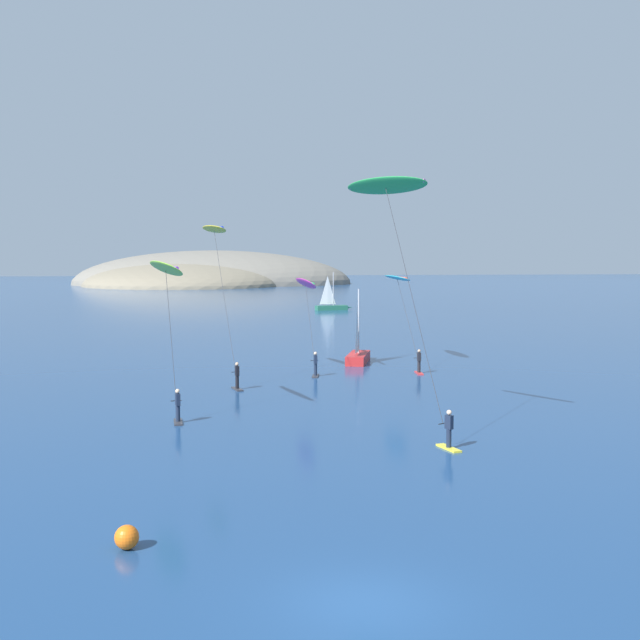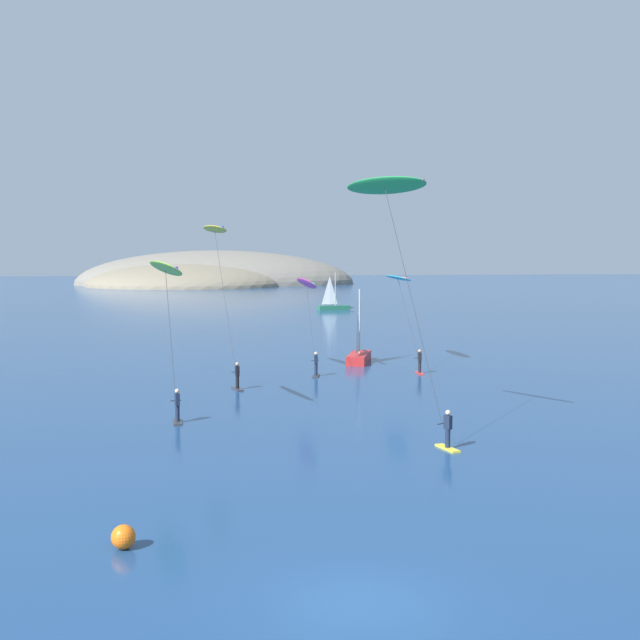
% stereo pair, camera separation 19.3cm
% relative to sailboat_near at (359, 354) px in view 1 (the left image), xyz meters
% --- Properties ---
extents(ground_plane, '(600.00, 600.00, 0.00)m').
position_rel_sailboat_near_xyz_m(ground_plane, '(-7.56, -42.85, -0.64)').
color(ground_plane, navy).
extents(headland_island, '(77.91, 60.29, 18.97)m').
position_rel_sailboat_near_xyz_m(headland_island, '(-14.16, 163.21, -0.64)').
color(headland_island, '#7A705B').
rests_on(headland_island, ground).
extents(sailboat_near, '(2.74, 5.92, 5.70)m').
position_rel_sailboat_near_xyz_m(sailboat_near, '(0.00, 0.00, 0.00)').
color(sailboat_near, '#B22323').
rests_on(sailboat_near, ground).
extents(sailboat_far, '(5.97, 2.33, 5.70)m').
position_rel_sailboat_near_xyz_m(sailboat_far, '(6.57, 57.95, 0.00)').
color(sailboat_far, '#23664C').
rests_on(sailboat_far, ground).
extents(kitesurfer_cyan, '(1.71, 9.26, 6.85)m').
position_rel_sailboat_near_xyz_m(kitesurfer_cyan, '(2.90, -1.14, 5.46)').
color(kitesurfer_cyan, red).
rests_on(kitesurfer_cyan, ground).
extents(kitesurfer_magenta, '(1.51, 7.14, 6.74)m').
position_rel_sailboat_near_xyz_m(kitesurfer_magenta, '(-4.52, -3.83, 5.17)').
color(kitesurfer_magenta, '#2D2D33').
rests_on(kitesurfer_magenta, ground).
extents(kitesurfer_yellow, '(2.86, 8.09, 10.38)m').
position_rel_sailboat_near_xyz_m(kitesurfer_yellow, '(-10.93, -7.21, 8.42)').
color(kitesurfer_yellow, '#2D2D33').
rests_on(kitesurfer_yellow, ground).
extents(kitesurfer_green, '(4.33, 6.86, 11.96)m').
position_rel_sailboat_near_xyz_m(kitesurfer_green, '(-3.02, -24.93, 9.92)').
color(kitesurfer_green, yellow).
rests_on(kitesurfer_green, ground).
extents(kitesurfer_lime, '(2.78, 5.96, 8.13)m').
position_rel_sailboat_near_xyz_m(kitesurfer_lime, '(-13.52, -19.05, 6.51)').
color(kitesurfer_lime, '#2D2D33').
rests_on(kitesurfer_lime, ground).
extents(marker_buoy, '(0.70, 0.70, 0.70)m').
position_rel_sailboat_near_xyz_m(marker_buoy, '(-13.60, -38.38, -0.29)').
color(marker_buoy, orange).
rests_on(marker_buoy, ground).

